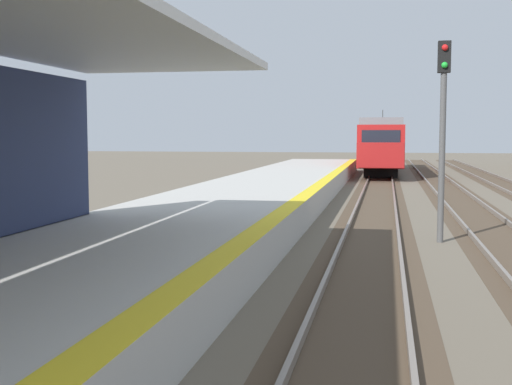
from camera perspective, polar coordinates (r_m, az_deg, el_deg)
The scene contains 4 objects.
station_platform at distance 13.79m, azimuth -9.50°, elevation -5.04°, with size 5.00×80.00×0.91m.
track_pair_nearest_platform at distance 16.95m, azimuth 9.59°, elevation -4.55°, with size 2.34×120.00×0.16m.
approaching_train at distance 50.58m, azimuth 10.58°, elevation 4.11°, with size 2.93×19.60×4.76m.
rail_signal_post at distance 18.15m, azimuth 15.50°, elevation 5.93°, with size 0.32×0.34×5.20m.
Camera 1 is at (2.28, 3.28, 2.82)m, focal length 47.37 mm.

